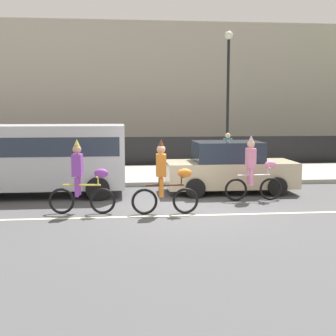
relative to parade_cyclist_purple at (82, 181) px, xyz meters
The scene contains 12 objects.
ground_plane 2.56m from the parade_cyclist_purple, ahead, with size 80.00×80.00×0.00m, color #4C4C4F.
road_centre_line 2.60m from the parade_cyclist_purple, 11.12° to the right, with size 36.00×0.14×0.01m, color beige.
sidewalk_curb 7.00m from the parade_cyclist_purple, 69.66° to the left, with size 60.00×5.00×0.15m, color #9E9B93.
fence_line 9.73m from the parade_cyclist_purple, 75.60° to the left, with size 40.00×0.08×1.40m, color black.
building_backdrop 18.85m from the parade_cyclist_purple, 75.37° to the left, with size 28.00×8.00×7.42m, color #B2A899.
parade_cyclist_purple is the anchor object (origin of this frame).
parade_cyclist_orange 2.12m from the parade_cyclist_purple, ahead, with size 1.72×0.50×1.92m.
parade_cyclist_pink 5.01m from the parade_cyclist_purple, 14.35° to the left, with size 1.72×0.50×1.92m.
parked_van_silver 3.06m from the parade_cyclist_purple, 115.80° to the left, with size 5.00×2.22×2.18m.
parked_car_beige 5.20m from the parade_cyclist_purple, 30.98° to the left, with size 4.10×1.92×1.64m.
street_lamp_post 10.72m from the parade_cyclist_purple, 55.94° to the left, with size 0.36×0.36×5.86m.
pedestrian_onlooker 7.40m from the parade_cyclist_purple, 47.03° to the left, with size 0.32×0.20×1.62m.
Camera 1 is at (-1.47, -11.93, 2.68)m, focal length 50.00 mm.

